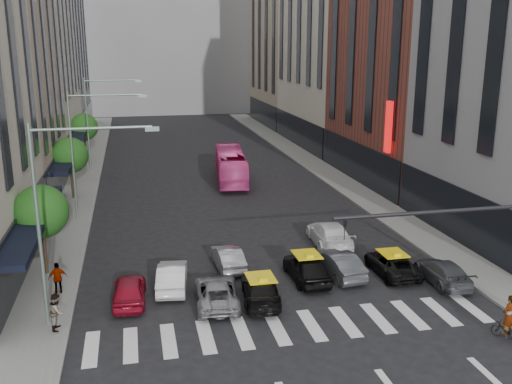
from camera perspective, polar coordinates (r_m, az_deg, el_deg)
ground at (r=25.08m, az=5.33°, el=-14.83°), size 160.00×160.00×0.00m
sidewalk_left at (r=52.40m, az=-17.10°, el=0.52°), size 3.00×96.00×0.15m
sidewalk_right at (r=55.32m, az=7.34°, el=1.79°), size 3.00×96.00×0.15m
building_left_d at (r=86.37m, az=-19.87°, el=15.65°), size 8.00×18.00×30.00m
building_right_b at (r=53.36m, az=14.70°, el=14.97°), size 8.00×18.00×26.00m
building_right_d at (r=89.00m, az=3.31°, el=15.76°), size 8.00×18.00×28.00m
building_far at (r=106.10m, az=-9.07°, el=17.60°), size 30.00×10.00×36.00m
tree_near at (r=32.32m, az=-20.70°, el=-1.85°), size 2.88×2.88×4.95m
tree_mid at (r=47.79m, az=-18.13°, el=3.51°), size 2.88×2.88×4.95m
tree_far at (r=63.52m, az=-16.81°, el=6.23°), size 2.88×2.88×4.95m
streetlamp_near at (r=25.75m, az=-19.08°, el=-0.58°), size 5.38×0.25×9.00m
streetlamp_mid at (r=41.36m, az=-16.71°, el=5.15°), size 5.38×0.25×9.00m
streetlamp_far at (r=57.18m, az=-15.63°, el=7.72°), size 5.38×0.25×9.00m
traffic_signal at (r=25.74m, az=22.88°, el=-4.28°), size 10.10×0.20×6.00m
liberty_sign at (r=45.58m, az=13.11°, el=6.34°), size 0.30×0.70×4.00m
car_red at (r=28.85m, az=-12.56°, el=-9.54°), size 1.75×3.94×1.32m
car_white_front at (r=30.01m, az=-8.39°, el=-8.31°), size 1.93×4.26×1.36m
car_silver at (r=28.13m, az=-3.96°, el=-9.96°), size 2.34×4.52×1.22m
taxi_left at (r=28.28m, az=0.46°, el=-9.75°), size 2.33×4.52×1.25m
taxi_center at (r=30.74m, az=5.07°, el=-7.54°), size 1.78×4.29×1.45m
car_grey_mid at (r=31.55m, az=8.14°, el=-7.10°), size 2.02×4.37×1.39m
taxi_right at (r=32.36m, az=13.44°, el=-6.99°), size 2.04×4.31×1.19m
car_grey_curb at (r=31.95m, az=18.16°, el=-7.59°), size 1.86×4.28×1.23m
car_row2_left at (r=32.25m, az=-2.83°, el=-6.58°), size 1.55×3.91×1.27m
car_row2_right at (r=36.01m, az=7.35°, el=-4.18°), size 2.47×5.30×1.50m
bus at (r=52.13m, az=-2.55°, el=2.65°), size 3.60×10.64×2.91m
motorcycle at (r=27.15m, az=23.77°, el=-12.72°), size 1.00×1.62×0.80m
rider at (r=26.59m, az=24.07°, el=-10.16°), size 0.79×0.64×1.86m
pedestrian_near at (r=26.84m, az=-19.29°, el=-11.21°), size 0.69×0.85×1.66m
pedestrian_far at (r=30.43m, az=-19.20°, el=-8.12°), size 1.00×0.56×1.61m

